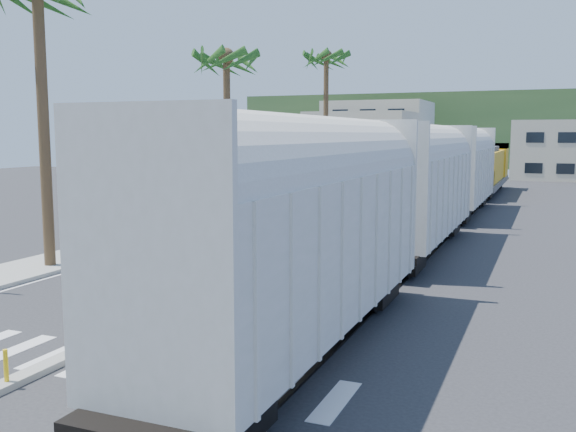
% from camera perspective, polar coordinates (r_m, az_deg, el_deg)
% --- Properties ---
extents(ground, '(140.00, 140.00, 0.00)m').
position_cam_1_polar(ground, '(18.20, -14.48, -10.14)').
color(ground, '#28282B').
rests_on(ground, ground).
extents(sidewalk, '(3.00, 90.00, 0.15)m').
position_cam_1_polar(sidewalk, '(43.57, -3.74, 0.28)').
color(sidewalk, gray).
rests_on(sidewalk, ground).
extents(rails, '(1.56, 100.00, 0.06)m').
position_cam_1_polar(rails, '(42.54, 14.69, -0.17)').
color(rails, black).
rests_on(rails, ground).
extents(median, '(0.45, 60.00, 0.85)m').
position_cam_1_polar(median, '(35.79, 4.98, -1.24)').
color(median, gray).
rests_on(median, ground).
extents(crosswalk, '(14.00, 2.20, 0.01)m').
position_cam_1_polar(crosswalk, '(16.73, -18.67, -11.85)').
color(crosswalk, silver).
rests_on(crosswalk, ground).
extents(lane_markings, '(9.42, 90.00, 0.01)m').
position_cam_1_polar(lane_markings, '(41.21, 4.22, -0.22)').
color(lane_markings, silver).
rests_on(lane_markings, ground).
extents(freight_train, '(3.00, 60.94, 5.85)m').
position_cam_1_polar(freight_train, '(35.47, 13.33, 3.09)').
color(freight_train, beige).
rests_on(freight_train, ground).
extents(palm_trees, '(3.50, 37.20, 13.75)m').
position_cam_1_polar(palm_trees, '(41.37, -4.80, 14.81)').
color(palm_trees, brown).
rests_on(palm_trees, ground).
extents(buildings, '(38.00, 27.00, 10.00)m').
position_cam_1_polar(buildings, '(87.16, 11.20, 6.49)').
color(buildings, '#C1B99A').
rests_on(buildings, ground).
extents(hillside, '(80.00, 20.00, 12.00)m').
position_cam_1_polar(hillside, '(114.32, 17.20, 7.28)').
color(hillside, '#385628').
rests_on(hillside, ground).
extents(car_lead, '(1.74, 3.95, 1.32)m').
position_cam_1_polar(car_lead, '(30.26, -4.34, -1.70)').
color(car_lead, '#103023').
rests_on(car_lead, ground).
extents(car_second, '(2.07, 4.65, 1.47)m').
position_cam_1_polar(car_second, '(34.14, -2.78, -0.53)').
color(car_second, black).
rests_on(car_second, ground).
extents(car_third, '(2.52, 4.74, 1.29)m').
position_cam_1_polar(car_third, '(38.84, 1.90, 0.29)').
color(car_third, black).
rests_on(car_third, ground).
extents(car_rear, '(2.29, 4.36, 1.17)m').
position_cam_1_polar(car_rear, '(44.64, 3.27, 1.11)').
color(car_rear, '#A1A4A6').
rests_on(car_rear, ground).
extents(cyclist, '(1.43, 2.27, 2.40)m').
position_cam_1_polar(cyclist, '(15.81, -13.00, -9.90)').
color(cyclist, '#9EA0A5').
rests_on(cyclist, ground).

